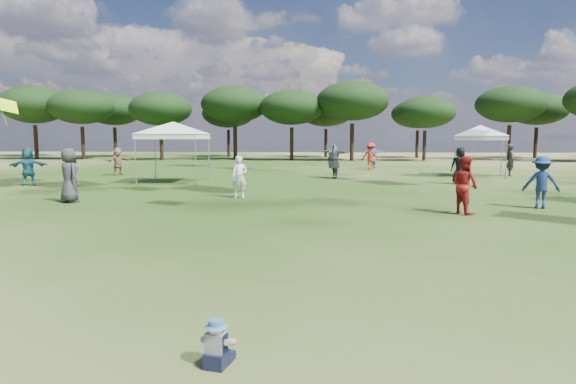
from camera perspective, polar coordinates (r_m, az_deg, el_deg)
tree_line at (r=50.15m, az=6.41°, el=10.10°), size 108.78×17.63×7.77m
tent_left at (r=24.58m, az=-13.45°, el=7.81°), size 6.12×6.12×3.31m
tent_right at (r=29.95m, az=21.83°, el=7.12°), size 5.50×5.50×3.24m
toddler at (r=5.01m, az=-8.40°, el=-17.54°), size 0.35×0.38×0.48m
festival_crowd at (r=25.00m, az=6.01°, el=3.34°), size 30.60×21.96×1.93m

